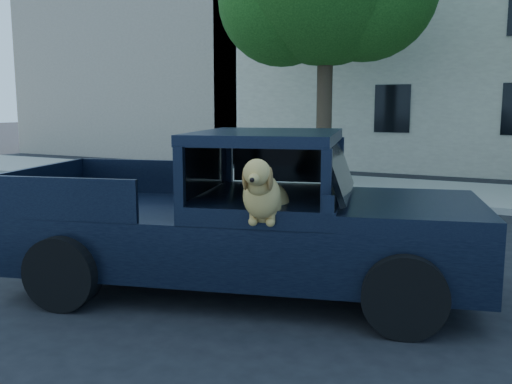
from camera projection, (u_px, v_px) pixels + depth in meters
The scene contains 4 objects.
ground at pixel (361, 320), 6.29m from camera, with size 120.00×120.00×0.00m, color black.
far_sidewalk at pixel (467, 195), 14.39m from camera, with size 60.00×4.00×0.15m, color gray.
building_left at pixel (156, 69), 26.93m from camera, with size 12.00×6.00×8.00m, color tan.
pickup_truck at pixel (238, 238), 7.18m from camera, with size 6.04×3.63×2.03m.
Camera 1 is at (1.68, -5.88, 2.36)m, focal length 40.00 mm.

